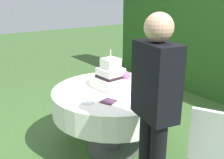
{
  "coord_description": "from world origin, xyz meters",
  "views": [
    {
      "loc": [
        2.11,
        -1.55,
        1.71
      ],
      "look_at": [
        -0.04,
        0.01,
        0.83
      ],
      "focal_mm": 41.54,
      "sensor_mm": 36.0,
      "label": 1
    }
  ],
  "objects_px": {
    "wedding_cake": "(111,77)",
    "serving_plate_far": "(75,81)",
    "garden_chair": "(216,147)",
    "standing_person": "(154,107)",
    "cake_table": "(113,101)",
    "serving_plate_near": "(88,102)",
    "serving_plate_left": "(83,92)",
    "napkin_stack": "(108,101)"
  },
  "relations": [
    {
      "from": "serving_plate_far",
      "to": "serving_plate_left",
      "type": "xyz_separation_m",
      "value": [
        0.36,
        -0.1,
        0.0
      ]
    },
    {
      "from": "cake_table",
      "to": "standing_person",
      "type": "xyz_separation_m",
      "value": [
        0.9,
        -0.29,
        0.34
      ]
    },
    {
      "from": "cake_table",
      "to": "serving_plate_far",
      "type": "relative_size",
      "value": 11.08
    },
    {
      "from": "cake_table",
      "to": "wedding_cake",
      "type": "xyz_separation_m",
      "value": [
        -0.07,
        0.02,
        0.25
      ]
    },
    {
      "from": "serving_plate_near",
      "to": "serving_plate_far",
      "type": "xyz_separation_m",
      "value": [
        -0.63,
        0.2,
        0.0
      ]
    },
    {
      "from": "cake_table",
      "to": "napkin_stack",
      "type": "xyz_separation_m",
      "value": [
        0.25,
        -0.24,
        0.14
      ]
    },
    {
      "from": "cake_table",
      "to": "napkin_stack",
      "type": "relative_size",
      "value": 10.55
    },
    {
      "from": "wedding_cake",
      "to": "garden_chair",
      "type": "xyz_separation_m",
      "value": [
        1.22,
        0.16,
        -0.31
      ]
    },
    {
      "from": "garden_chair",
      "to": "serving_plate_far",
      "type": "bearing_deg",
      "value": -166.39
    },
    {
      "from": "serving_plate_near",
      "to": "garden_chair",
      "type": "xyz_separation_m",
      "value": [
        1.0,
        0.59,
        -0.19
      ]
    },
    {
      "from": "napkin_stack",
      "to": "garden_chair",
      "type": "relative_size",
      "value": 0.14
    },
    {
      "from": "cake_table",
      "to": "serving_plate_near",
      "type": "relative_size",
      "value": 11.06
    },
    {
      "from": "wedding_cake",
      "to": "napkin_stack",
      "type": "distance_m",
      "value": 0.43
    },
    {
      "from": "wedding_cake",
      "to": "serving_plate_far",
      "type": "relative_size",
      "value": 3.51
    },
    {
      "from": "napkin_stack",
      "to": "garden_chair",
      "type": "xyz_separation_m",
      "value": [
        0.9,
        0.42,
        -0.19
      ]
    },
    {
      "from": "cake_table",
      "to": "standing_person",
      "type": "height_order",
      "value": "standing_person"
    },
    {
      "from": "wedding_cake",
      "to": "standing_person",
      "type": "height_order",
      "value": "standing_person"
    },
    {
      "from": "cake_table",
      "to": "serving_plate_left",
      "type": "relative_size",
      "value": 10.45
    },
    {
      "from": "wedding_cake",
      "to": "serving_plate_far",
      "type": "height_order",
      "value": "wedding_cake"
    },
    {
      "from": "wedding_cake",
      "to": "serving_plate_near",
      "type": "height_order",
      "value": "wedding_cake"
    },
    {
      "from": "serving_plate_far",
      "to": "wedding_cake",
      "type": "bearing_deg",
      "value": 29.79
    },
    {
      "from": "wedding_cake",
      "to": "standing_person",
      "type": "relative_size",
      "value": 0.26
    },
    {
      "from": "serving_plate_far",
      "to": "serving_plate_left",
      "type": "bearing_deg",
      "value": -15.32
    },
    {
      "from": "cake_table",
      "to": "garden_chair",
      "type": "relative_size",
      "value": 1.48
    },
    {
      "from": "cake_table",
      "to": "garden_chair",
      "type": "bearing_deg",
      "value": 9.03
    },
    {
      "from": "serving_plate_near",
      "to": "serving_plate_left",
      "type": "distance_m",
      "value": 0.29
    },
    {
      "from": "serving_plate_near",
      "to": "serving_plate_left",
      "type": "bearing_deg",
      "value": 159.74
    },
    {
      "from": "serving_plate_far",
      "to": "serving_plate_left",
      "type": "distance_m",
      "value": 0.37
    },
    {
      "from": "wedding_cake",
      "to": "napkin_stack",
      "type": "relative_size",
      "value": 3.34
    },
    {
      "from": "serving_plate_left",
      "to": "napkin_stack",
      "type": "bearing_deg",
      "value": 10.5
    },
    {
      "from": "serving_plate_left",
      "to": "napkin_stack",
      "type": "xyz_separation_m",
      "value": [
        0.37,
        0.07,
        0.0
      ]
    },
    {
      "from": "garden_chair",
      "to": "serving_plate_left",
      "type": "bearing_deg",
      "value": -158.79
    },
    {
      "from": "cake_table",
      "to": "napkin_stack",
      "type": "bearing_deg",
      "value": -44.18
    },
    {
      "from": "garden_chair",
      "to": "standing_person",
      "type": "xyz_separation_m",
      "value": [
        -0.25,
        -0.47,
        0.39
      ]
    },
    {
      "from": "cake_table",
      "to": "serving_plate_far",
      "type": "bearing_deg",
      "value": -156.28
    },
    {
      "from": "garden_chair",
      "to": "napkin_stack",
      "type": "bearing_deg",
      "value": -154.73
    },
    {
      "from": "garden_chair",
      "to": "serving_plate_near",
      "type": "bearing_deg",
      "value": -149.35
    },
    {
      "from": "serving_plate_near",
      "to": "standing_person",
      "type": "xyz_separation_m",
      "value": [
        0.75,
        0.12,
        0.19
      ]
    },
    {
      "from": "serving_plate_far",
      "to": "serving_plate_near",
      "type": "bearing_deg",
      "value": -17.47
    },
    {
      "from": "serving_plate_left",
      "to": "wedding_cake",
      "type": "bearing_deg",
      "value": 81.38
    },
    {
      "from": "serving_plate_left",
      "to": "garden_chair",
      "type": "relative_size",
      "value": 0.14
    },
    {
      "from": "serving_plate_far",
      "to": "serving_plate_left",
      "type": "height_order",
      "value": "same"
    }
  ]
}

